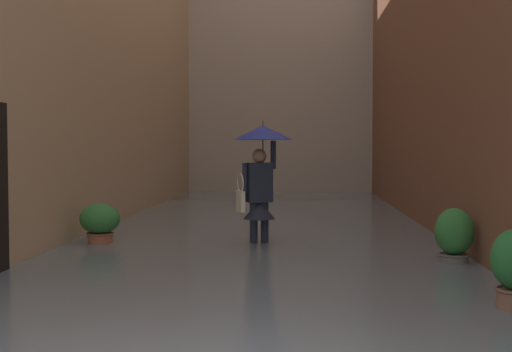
# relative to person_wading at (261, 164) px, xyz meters

# --- Properties ---
(ground_plane) EXTENTS (60.00, 60.00, 0.00)m
(ground_plane) POSITION_rel_person_wading_xyz_m (0.05, -2.32, -1.40)
(ground_plane) COLOR #605B56
(flood_water) EXTENTS (6.69, 24.24, 0.18)m
(flood_water) POSITION_rel_person_wading_xyz_m (0.05, -2.32, -1.31)
(flood_water) COLOR slate
(flood_water) RESTS_ON ground_plane
(building_facade_far) EXTENTS (9.49, 1.80, 10.90)m
(building_facade_far) POSITION_rel_person_wading_xyz_m (0.05, -12.34, 4.05)
(building_facade_far) COLOR #A89989
(building_facade_far) RESTS_ON ground_plane
(person_wading) EXTENTS (0.92, 0.92, 2.07)m
(person_wading) POSITION_rel_person_wading_xyz_m (0.00, 0.00, 0.00)
(person_wading) COLOR #2D2319
(person_wading) RESTS_ON ground_plane
(potted_plant_far_left) EXTENTS (0.50, 0.50, 0.88)m
(potted_plant_far_left) POSITION_rel_person_wading_xyz_m (-2.60, 1.61, -0.91)
(potted_plant_far_left) COLOR #66605B
(potted_plant_far_left) RESTS_ON ground_plane
(potted_plant_far_right) EXTENTS (0.62, 0.62, 0.78)m
(potted_plant_far_right) POSITION_rel_person_wading_xyz_m (2.50, 0.12, -0.93)
(potted_plant_far_right) COLOR #9E563D
(potted_plant_far_right) RESTS_ON ground_plane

